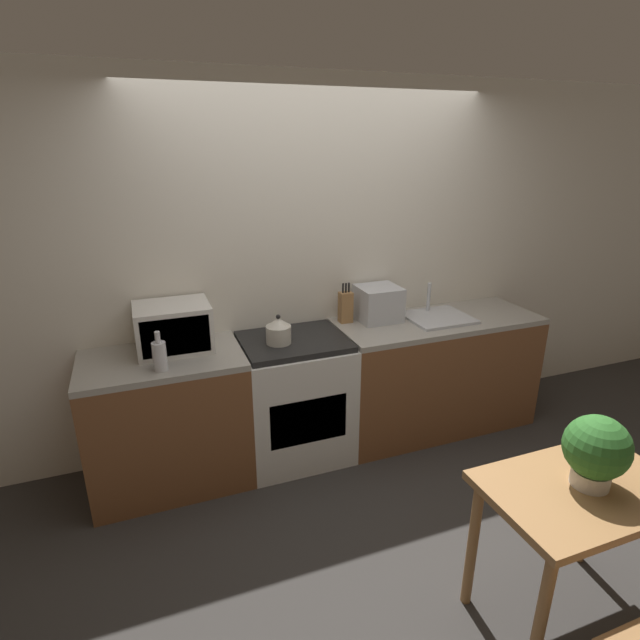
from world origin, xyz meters
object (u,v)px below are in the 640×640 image
at_px(microwave, 173,327).
at_px(kettle, 279,331).
at_px(stove_range, 295,398).
at_px(dining_table, 579,509).
at_px(bottle, 160,355).
at_px(toaster_oven, 378,303).

bearing_deg(microwave, kettle, -12.02).
relative_size(stove_range, kettle, 4.51).
height_order(microwave, dining_table, microwave).
xyz_separation_m(kettle, microwave, (-0.65, 0.14, 0.06)).
height_order(kettle, microwave, microwave).
xyz_separation_m(microwave, bottle, (-0.11, -0.29, -0.06)).
bearing_deg(microwave, dining_table, -49.82).
bearing_deg(dining_table, bottle, 137.15).
relative_size(kettle, dining_table, 0.23).
distance_m(stove_range, bottle, 1.05).
bearing_deg(kettle, microwave, 167.98).
xyz_separation_m(bottle, dining_table, (1.65, -1.53, -0.36)).
relative_size(kettle, toaster_oven, 0.66).
relative_size(microwave, toaster_oven, 1.53).
relative_size(toaster_oven, dining_table, 0.35).
height_order(stove_range, toaster_oven, toaster_oven).
xyz_separation_m(microwave, dining_table, (1.54, -1.82, -0.42)).
bearing_deg(dining_table, stove_range, 114.33).
distance_m(kettle, microwave, 0.67).
distance_m(bottle, toaster_oven, 1.62).
bearing_deg(bottle, kettle, 11.52).
relative_size(bottle, toaster_oven, 0.80).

